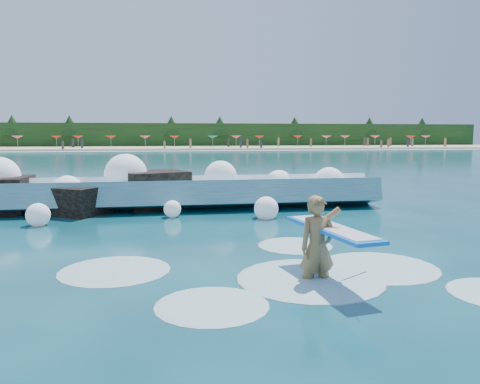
% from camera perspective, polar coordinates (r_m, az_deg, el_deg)
% --- Properties ---
extents(ground, '(200.00, 200.00, 0.00)m').
position_cam_1_polar(ground, '(10.40, -6.32, -8.09)').
color(ground, '#07323F').
rests_on(ground, ground).
extents(beach, '(140.00, 20.00, 0.40)m').
position_cam_1_polar(beach, '(88.06, -9.56, 5.30)').
color(beach, tan).
rests_on(beach, ground).
extents(wet_band, '(140.00, 5.00, 0.08)m').
position_cam_1_polar(wet_band, '(77.07, -9.50, 4.95)').
color(wet_band, silver).
rests_on(wet_band, ground).
extents(treeline, '(140.00, 4.00, 5.00)m').
position_cam_1_polar(treeline, '(98.02, -9.64, 6.80)').
color(treeline, black).
rests_on(treeline, ground).
extents(breaking_wave, '(16.96, 2.69, 1.46)m').
position_cam_1_polar(breaking_wave, '(17.48, -11.02, -0.32)').
color(breaking_wave, teal).
rests_on(breaking_wave, ground).
extents(rock_cluster, '(8.43, 3.66, 1.57)m').
position_cam_1_polar(rock_cluster, '(17.77, -20.31, -0.54)').
color(rock_cluster, black).
rests_on(rock_cluster, ground).
extents(surfer_with_board, '(1.16, 3.06, 1.93)m').
position_cam_1_polar(surfer_with_board, '(8.78, 9.81, -6.20)').
color(surfer_with_board, olive).
rests_on(surfer_with_board, ground).
extents(wave_spray, '(14.78, 4.39, 2.09)m').
position_cam_1_polar(wave_spray, '(17.41, -12.10, 1.18)').
color(wave_spray, white).
rests_on(wave_spray, ground).
extents(surf_foam, '(8.69, 5.83, 0.14)m').
position_cam_1_polar(surf_foam, '(9.31, 7.09, -9.92)').
color(surf_foam, silver).
rests_on(surf_foam, ground).
extents(beach_umbrellas, '(112.17, 6.53, 0.50)m').
position_cam_1_polar(beach_umbrellas, '(89.79, -9.64, 6.63)').
color(beach_umbrellas, red).
rests_on(beach_umbrellas, ground).
extents(beachgoers, '(102.68, 13.99, 1.92)m').
position_cam_1_polar(beachgoers, '(85.35, -3.65, 5.93)').
color(beachgoers, '#3F332D').
rests_on(beachgoers, ground).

